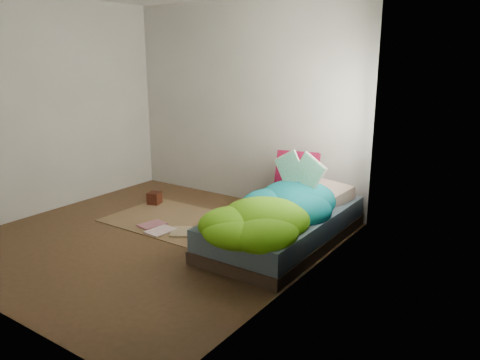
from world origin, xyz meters
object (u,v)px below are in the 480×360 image
wooden_box (155,198)px  floor_book_b (147,223)px  pillow_magenta (297,172)px  open_book (299,161)px  floor_book_a (154,229)px  bed (284,227)px

wooden_box → floor_book_b: (0.47, -0.61, -0.06)m
wooden_box → floor_book_b: size_ratio=0.53×
pillow_magenta → open_book: open_book is taller
wooden_box → floor_book_a: bearing=-45.9°
open_book → bed: bearing=-88.6°
bed → pillow_magenta: size_ratio=4.10×
wooden_box → floor_book_b: 0.77m
floor_book_a → floor_book_b: bearing=162.1°
open_book → pillow_magenta: bearing=125.9°
pillow_magenta → wooden_box: (-1.81, -0.54, -0.49)m
bed → floor_book_b: bearing=-163.8°
floor_book_b → pillow_magenta: bearing=50.6°
open_book → floor_book_a: (-1.39, -0.80, -0.81)m
pillow_magenta → wooden_box: bearing=-177.2°
open_book → floor_book_b: (-1.59, -0.71, -0.81)m
bed → floor_book_a: 1.48m
bed → floor_book_b: 1.64m
floor_book_a → floor_book_b: 0.22m
pillow_magenta → open_book: 0.57m
pillow_magenta → bed: bearing=-85.7°
open_book → wooden_box: 2.20m
bed → open_book: (0.02, 0.25, 0.67)m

